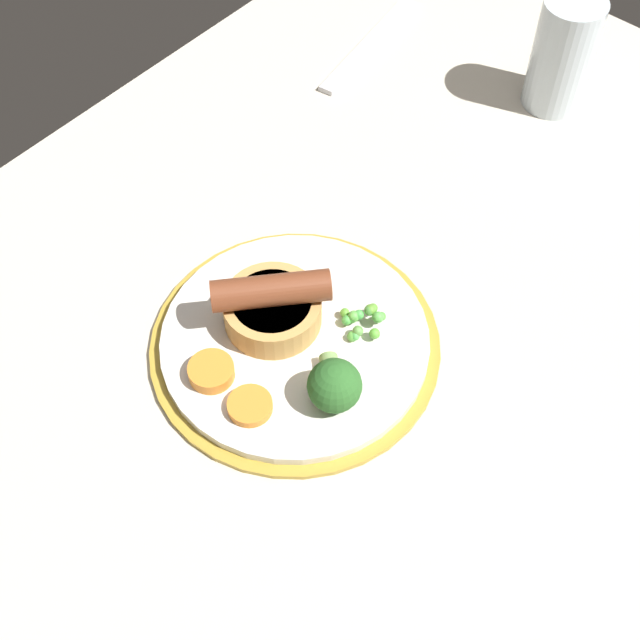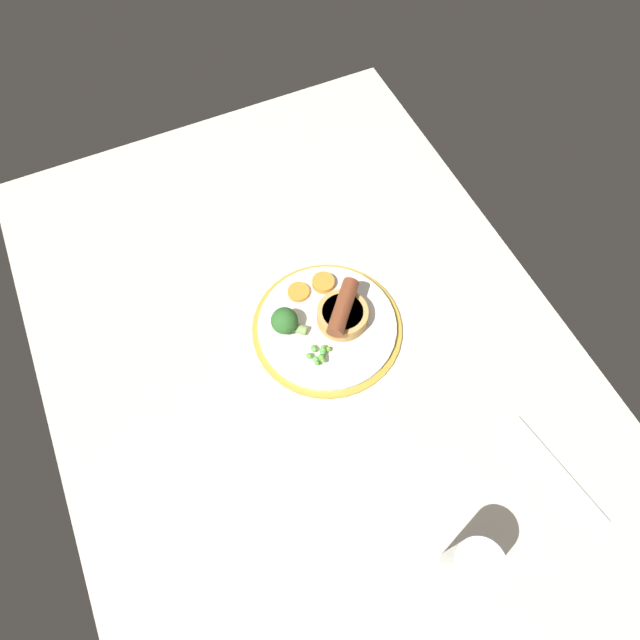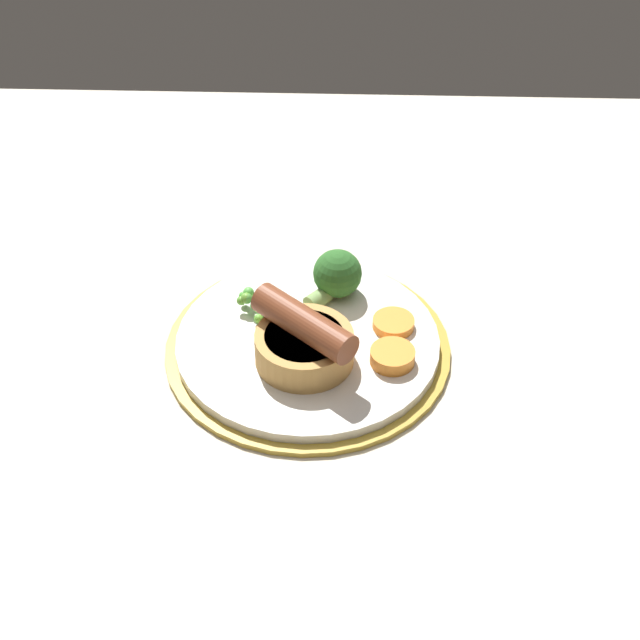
{
  "view_description": "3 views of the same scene",
  "coord_description": "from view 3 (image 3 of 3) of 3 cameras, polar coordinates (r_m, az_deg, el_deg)",
  "views": [
    {
      "loc": [
        31.57,
        24.14,
        64.92
      ],
      "look_at": [
        0.56,
        -2.79,
        7.03
      ],
      "focal_mm": 50.0,
      "sensor_mm": 36.0,
      "label": 1
    },
    {
      "loc": [
        -36.28,
        14.28,
        84.7
      ],
      "look_at": [
        1.84,
        -3.14,
        6.94
      ],
      "focal_mm": 32.0,
      "sensor_mm": 36.0,
      "label": 2
    },
    {
      "loc": [
        5.07,
        -71.26,
        64.42
      ],
      "look_at": [
        2.88,
        -3.91,
        6.13
      ],
      "focal_mm": 60.0,
      "sensor_mm": 36.0,
      "label": 3
    }
  ],
  "objects": [
    {
      "name": "carrot_slice_0",
      "position": [
        0.88,
        3.89,
        -1.95
      ],
      "size": [
        4.36,
        4.36,
        1.2
      ],
      "primitive_type": "cylinder",
      "rotation": [
        0.0,
        0.0,
        2.95
      ],
      "color": "orange",
      "rests_on": "dinner_plate"
    },
    {
      "name": "sausage_pudding",
      "position": [
        0.87,
        -0.85,
        -1.13
      ],
      "size": [
        8.91,
        8.31,
        5.34
      ],
      "rotation": [
        0.0,
        0.0,
        5.56
      ],
      "color": "tan",
      "rests_on": "dinner_plate"
    },
    {
      "name": "broccoli_floret_near",
      "position": [
        0.93,
        0.88,
        2.42
      ],
      "size": [
        5.09,
        5.25,
        4.3
      ],
      "rotation": [
        0.0,
        0.0,
        0.82
      ],
      "color": "#2D6628",
      "rests_on": "dinner_plate"
    },
    {
      "name": "dining_table",
      "position": [
        0.95,
        -1.66,
        -0.53
      ],
      "size": [
        110.0,
        80.0,
        3.0
      ],
      "primitive_type": "cube",
      "color": "beige",
      "rests_on": "ground"
    },
    {
      "name": "dinner_plate",
      "position": [
        0.9,
        -0.66,
        -1.42
      ],
      "size": [
        24.19,
        24.19,
        1.4
      ],
      "color": "#B79333",
      "rests_on": "dining_table"
    },
    {
      "name": "pea_pile",
      "position": [
        0.92,
        -3.39,
        0.93
      ],
      "size": [
        3.75,
        4.12,
        1.91
      ],
      "color": "#61A236",
      "rests_on": "dinner_plate"
    },
    {
      "name": "carrot_slice_3",
      "position": [
        0.91,
        3.94,
        -0.17
      ],
      "size": [
        4.42,
        4.42,
        0.79
      ],
      "primitive_type": "cylinder",
      "rotation": [
        0.0,
        0.0,
        4.43
      ],
      "color": "orange",
      "rests_on": "dinner_plate"
    }
  ]
}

